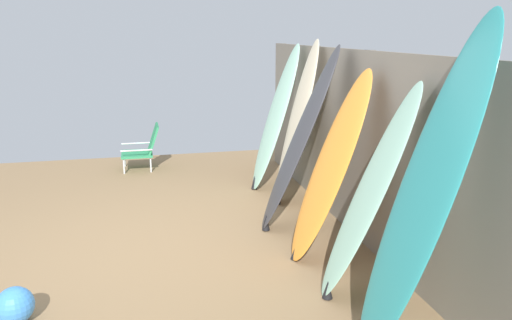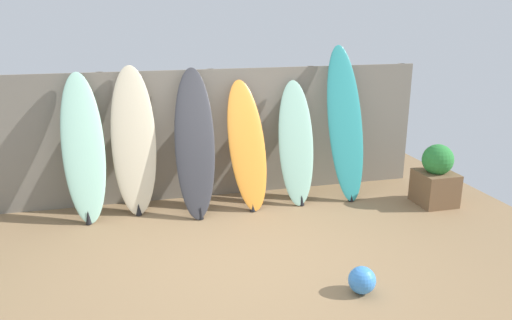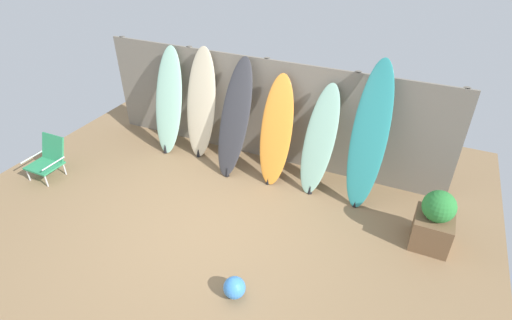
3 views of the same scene
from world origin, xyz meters
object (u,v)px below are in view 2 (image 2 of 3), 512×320
at_px(planter_box, 436,177).
at_px(surfboard_cream_1, 134,142).
at_px(surfboard_seafoam_4, 296,143).
at_px(surfboard_charcoal_2, 195,144).
at_px(surfboard_orange_3, 247,146).
at_px(surfboard_teal_5, 345,124).
at_px(beach_ball, 362,280).
at_px(surfboard_seafoam_0, 83,149).

bearing_deg(planter_box, surfboard_cream_1, 168.57).
xyz_separation_m(surfboard_seafoam_4, planter_box, (1.79, -0.67, -0.42)).
bearing_deg(surfboard_charcoal_2, surfboard_seafoam_4, 3.42).
bearing_deg(surfboard_orange_3, surfboard_cream_1, 174.02).
xyz_separation_m(surfboard_teal_5, beach_ball, (-0.91, -2.50, -0.91)).
bearing_deg(surfboard_charcoal_2, surfboard_teal_5, 2.15).
distance_m(surfboard_seafoam_0, beach_ball, 3.71).
relative_size(surfboard_seafoam_4, surfboard_teal_5, 0.78).
height_order(surfboard_cream_1, surfboard_charcoal_2, surfboard_cream_1).
bearing_deg(surfboard_cream_1, surfboard_teal_5, -2.59).
xyz_separation_m(surfboard_seafoam_4, surfboard_teal_5, (0.72, -0.00, 0.24)).
height_order(surfboard_charcoal_2, surfboard_orange_3, surfboard_charcoal_2).
height_order(planter_box, beach_ball, planter_box).
distance_m(surfboard_orange_3, planter_box, 2.60).
bearing_deg(beach_ball, surfboard_orange_3, 101.60).
height_order(surfboard_orange_3, surfboard_seafoam_4, surfboard_orange_3).
relative_size(surfboard_cream_1, planter_box, 2.25).
relative_size(surfboard_cream_1, beach_ball, 7.28).
xyz_separation_m(surfboard_cream_1, beach_ball, (1.97, -2.63, -0.81)).
distance_m(surfboard_charcoal_2, surfboard_teal_5, 2.12).
bearing_deg(surfboard_seafoam_4, beach_ball, -94.33).
relative_size(surfboard_seafoam_0, surfboard_orange_3, 1.10).
xyz_separation_m(surfboard_orange_3, surfboard_teal_5, (1.42, 0.02, 0.21)).
xyz_separation_m(surfboard_seafoam_4, beach_ball, (-0.19, -2.51, -0.67)).
xyz_separation_m(surfboard_seafoam_0, beach_ball, (2.58, -2.55, -0.77)).
relative_size(surfboard_charcoal_2, surfboard_teal_5, 0.88).
distance_m(surfboard_seafoam_0, surfboard_cream_1, 0.62).
bearing_deg(surfboard_seafoam_0, surfboard_orange_3, -2.01).
distance_m(surfboard_orange_3, surfboard_seafoam_4, 0.70).
distance_m(surfboard_charcoal_2, planter_box, 3.28).
xyz_separation_m(surfboard_cream_1, surfboard_teal_5, (2.88, -0.13, 0.10)).
bearing_deg(surfboard_orange_3, beach_ball, -78.40).
height_order(surfboard_orange_3, planter_box, surfboard_orange_3).
bearing_deg(surfboard_cream_1, surfboard_orange_3, -5.98).
relative_size(surfboard_seafoam_0, surfboard_seafoam_4, 1.12).
distance_m(surfboard_charcoal_2, beach_ball, 2.82).
height_order(surfboard_cream_1, surfboard_seafoam_4, surfboard_cream_1).
bearing_deg(surfboard_teal_5, surfboard_cream_1, 177.41).
relative_size(surfboard_seafoam_0, planter_box, 2.18).
bearing_deg(surfboard_teal_5, planter_box, -32.00).
xyz_separation_m(surfboard_charcoal_2, surfboard_orange_3, (0.70, 0.06, -0.09)).
xyz_separation_m(surfboard_seafoam_0, surfboard_teal_5, (3.49, -0.05, 0.13)).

